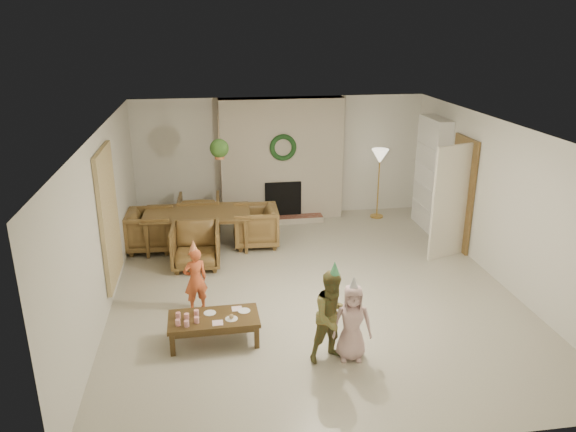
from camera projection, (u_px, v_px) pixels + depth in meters
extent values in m
plane|color=#B7B29E|center=(311.00, 286.00, 8.58)|extent=(7.00, 7.00, 0.00)
plane|color=white|center=(313.00, 128.00, 7.74)|extent=(7.00, 7.00, 0.00)
plane|color=silver|center=(280.00, 157.00, 11.42)|extent=(7.00, 0.00, 7.00)
plane|color=silver|center=(385.00, 337.00, 4.90)|extent=(7.00, 0.00, 7.00)
plane|color=silver|center=(104.00, 221.00, 7.74)|extent=(0.00, 7.00, 7.00)
plane|color=silver|center=(500.00, 202.00, 8.58)|extent=(0.00, 7.00, 7.00)
cube|color=#501B15|center=(282.00, 159.00, 11.23)|extent=(2.50, 0.40, 2.50)
cube|color=maroon|center=(284.00, 220.00, 11.31)|extent=(1.60, 0.30, 0.12)
cube|color=black|center=(283.00, 199.00, 11.33)|extent=(0.75, 0.12, 0.75)
torus|color=#143717|center=(283.00, 148.00, 10.92)|extent=(0.54, 0.10, 0.54)
cylinder|color=gold|center=(377.00, 216.00, 11.65)|extent=(0.27, 0.27, 0.03)
cylinder|color=gold|center=(378.00, 186.00, 11.42)|extent=(0.03, 0.03, 1.32)
cone|color=beige|center=(380.00, 156.00, 11.21)|extent=(0.35, 0.35, 0.29)
cube|color=white|center=(431.00, 174.00, 10.75)|extent=(0.30, 1.00, 2.20)
cube|color=white|center=(428.00, 205.00, 10.96)|extent=(0.30, 0.92, 0.03)
cube|color=white|center=(429.00, 186.00, 10.83)|extent=(0.30, 0.92, 0.03)
cube|color=white|center=(431.00, 166.00, 10.69)|extent=(0.30, 0.92, 0.03)
cube|color=white|center=(433.00, 146.00, 10.56)|extent=(0.30, 0.92, 0.03)
cube|color=#B53721|center=(430.00, 201.00, 10.77)|extent=(0.20, 0.40, 0.24)
cube|color=#255C89|center=(428.00, 179.00, 10.83)|extent=(0.20, 0.44, 0.24)
cube|color=#C07729|center=(433.00, 161.00, 10.56)|extent=(0.20, 0.36, 0.22)
cube|color=brown|center=(462.00, 194.00, 9.77)|extent=(0.05, 0.86, 2.04)
cube|color=beige|center=(450.00, 202.00, 9.37)|extent=(0.77, 0.32, 2.00)
cube|color=#CAC08F|center=(109.00, 217.00, 7.93)|extent=(0.06, 1.20, 2.00)
imported|color=brown|center=(198.00, 230.00, 9.96)|extent=(1.94, 1.13, 0.67)
imported|color=brown|center=(196.00, 246.00, 9.17)|extent=(0.82, 0.84, 0.74)
imported|color=brown|center=(200.00, 213.00, 10.74)|extent=(0.82, 0.84, 0.74)
imported|color=brown|center=(151.00, 230.00, 9.86)|extent=(0.84, 0.82, 0.74)
imported|color=brown|center=(255.00, 226.00, 10.07)|extent=(0.84, 0.82, 0.74)
cylinder|color=tan|center=(219.00, 135.00, 9.07)|extent=(0.01, 0.01, 0.70)
cylinder|color=#A85E36|center=(220.00, 155.00, 9.19)|extent=(0.16, 0.16, 0.12)
sphere|color=#234416|center=(219.00, 148.00, 9.15)|extent=(0.32, 0.32, 0.32)
cube|color=#4A3518|center=(214.00, 319.00, 7.00)|extent=(1.17, 0.60, 0.05)
cube|color=#4A3518|center=(214.00, 323.00, 7.02)|extent=(1.08, 0.51, 0.07)
cube|color=#4A3518|center=(172.00, 345.00, 6.76)|extent=(0.06, 0.06, 0.30)
cube|color=#4A3518|center=(257.00, 337.00, 6.92)|extent=(0.06, 0.06, 0.30)
cube|color=#4A3518|center=(174.00, 325.00, 7.19)|extent=(0.06, 0.06, 0.30)
cube|color=#4A3518|center=(253.00, 318.00, 7.36)|extent=(0.06, 0.06, 0.30)
cylinder|color=white|center=(178.00, 323.00, 6.78)|extent=(0.06, 0.06, 0.08)
cylinder|color=white|center=(178.00, 315.00, 6.95)|extent=(0.06, 0.06, 0.08)
cylinder|color=white|center=(187.00, 324.00, 6.76)|extent=(0.06, 0.06, 0.08)
cylinder|color=white|center=(187.00, 316.00, 6.92)|extent=(0.06, 0.06, 0.08)
cylinder|color=white|center=(197.00, 320.00, 6.84)|extent=(0.06, 0.06, 0.08)
cylinder|color=white|center=(197.00, 313.00, 7.01)|extent=(0.06, 0.06, 0.08)
cylinder|color=white|center=(210.00, 313.00, 7.08)|extent=(0.16, 0.16, 0.01)
cylinder|color=white|center=(231.00, 319.00, 6.94)|extent=(0.16, 0.16, 0.01)
cylinder|color=white|center=(244.00, 311.00, 7.13)|extent=(0.16, 0.16, 0.01)
sphere|color=tan|center=(231.00, 316.00, 6.93)|extent=(0.06, 0.06, 0.06)
cube|color=#FFBBC9|center=(218.00, 323.00, 6.85)|extent=(0.14, 0.14, 0.01)
cube|color=#FFBBC9|center=(237.00, 309.00, 7.19)|extent=(0.14, 0.14, 0.01)
imported|color=#C7522A|center=(195.00, 280.00, 7.73)|extent=(0.40, 0.33, 0.95)
cone|color=#E4B84C|center=(193.00, 246.00, 7.56)|extent=(0.13, 0.13, 0.18)
imported|color=brown|center=(333.00, 317.00, 6.54)|extent=(0.67, 0.58, 1.17)
cone|color=#46A467|center=(335.00, 269.00, 6.33)|extent=(0.15, 0.15, 0.19)
imported|color=beige|center=(352.00, 323.00, 6.60)|extent=(0.52, 0.38, 0.98)
cone|color=silver|center=(354.00, 283.00, 6.42)|extent=(0.16, 0.16, 0.18)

